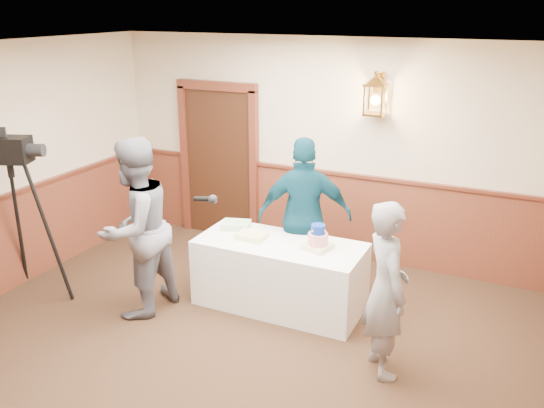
# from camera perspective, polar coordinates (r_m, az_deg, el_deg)

# --- Properties ---
(ground) EXTENTS (7.00, 7.00, 0.00)m
(ground) POSITION_cam_1_polar(r_m,az_deg,el_deg) (5.13, -8.92, -19.17)
(ground) COLOR #322113
(ground) RESTS_ON ground
(room_shell) EXTENTS (6.02, 7.02, 2.81)m
(room_shell) POSITION_cam_1_polar(r_m,az_deg,el_deg) (4.73, -7.37, -1.26)
(room_shell) COLOR beige
(room_shell) RESTS_ON ground
(display_table) EXTENTS (1.80, 0.80, 0.75)m
(display_table) POSITION_cam_1_polar(r_m,az_deg,el_deg) (6.32, 0.78, -6.97)
(display_table) COLOR white
(display_table) RESTS_ON ground
(tiered_cake) EXTENTS (0.32, 0.32, 0.27)m
(tiered_cake) POSITION_cam_1_polar(r_m,az_deg,el_deg) (5.99, 4.57, -3.52)
(tiered_cake) COLOR beige
(tiered_cake) RESTS_ON display_table
(sheet_cake_yellow) EXTENTS (0.31, 0.24, 0.06)m
(sheet_cake_yellow) POSITION_cam_1_polar(r_m,az_deg,el_deg) (6.25, -2.02, -3.18)
(sheet_cake_yellow) COLOR #F2ED91
(sheet_cake_yellow) RESTS_ON display_table
(sheet_cake_green) EXTENTS (0.36, 0.32, 0.07)m
(sheet_cake_green) POSITION_cam_1_polar(r_m,az_deg,el_deg) (6.55, -3.57, -2.09)
(sheet_cake_green) COLOR #8AC087
(sheet_cake_green) RESTS_ON display_table
(interviewer) EXTENTS (1.55, 1.00, 1.92)m
(interviewer) POSITION_cam_1_polar(r_m,az_deg,el_deg) (6.14, -13.33, -2.36)
(interviewer) COLOR slate
(interviewer) RESTS_ON ground
(baker) EXTENTS (0.66, 0.71, 1.63)m
(baker) POSITION_cam_1_polar(r_m,az_deg,el_deg) (5.16, 11.23, -8.31)
(baker) COLOR gray
(baker) RESTS_ON ground
(assistant_p) EXTENTS (1.15, 0.81, 1.81)m
(assistant_p) POSITION_cam_1_polar(r_m,az_deg,el_deg) (6.48, 3.26, -1.22)
(assistant_p) COLOR #0D3A4C
(assistant_p) RESTS_ON ground
(tv_camera_rig) EXTENTS (0.73, 0.68, 1.87)m
(tv_camera_rig) POSITION_cam_1_polar(r_m,az_deg,el_deg) (6.85, -23.69, -2.33)
(tv_camera_rig) COLOR black
(tv_camera_rig) RESTS_ON ground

